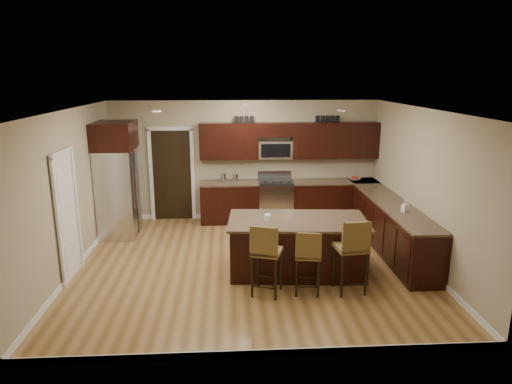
{
  "coord_description": "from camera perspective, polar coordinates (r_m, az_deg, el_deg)",
  "views": [
    {
      "loc": [
        -0.35,
        -7.47,
        3.25
      ],
      "look_at": [
        0.12,
        0.4,
        1.21
      ],
      "focal_mm": 32.0,
      "sensor_mm": 36.0,
      "label": 1
    }
  ],
  "objects": [
    {
      "name": "floor",
      "position": [
        8.16,
        -0.69,
        -9.0
      ],
      "size": [
        6.0,
        6.0,
        0.0
      ],
      "primitive_type": "plane",
      "color": "olive",
      "rests_on": "ground"
    },
    {
      "name": "stool_right",
      "position": [
        7.01,
        11.96,
        -6.85
      ],
      "size": [
        0.49,
        0.49,
        1.18
      ],
      "rotation": [
        0.0,
        0.0,
        0.13
      ],
      "color": "brown",
      "rests_on": "floor"
    },
    {
      "name": "wall_right",
      "position": [
        8.41,
        20.16,
        0.51
      ],
      "size": [
        0.0,
        5.5,
        5.5
      ],
      "primitive_type": "plane",
      "rotation": [
        1.57,
        0.0,
        -1.57
      ],
      "color": "tan",
      "rests_on": "floor"
    },
    {
      "name": "wall_left",
      "position": [
        8.16,
        -22.28,
        -0.1
      ],
      "size": [
        0.0,
        5.5,
        5.5
      ],
      "primitive_type": "plane",
      "rotation": [
        1.57,
        0.0,
        1.57
      ],
      "color": "tan",
      "rests_on": "floor"
    },
    {
      "name": "microwave",
      "position": [
        10.26,
        2.4,
        5.33
      ],
      "size": [
        0.76,
        0.31,
        0.4
      ],
      "primitive_type": "cube",
      "color": "silver",
      "rests_on": "upper_cabinets"
    },
    {
      "name": "wall_back",
      "position": [
        10.41,
        -1.43,
        3.96
      ],
      "size": [
        6.0,
        0.0,
        6.0
      ],
      "primitive_type": "plane",
      "rotation": [
        1.57,
        0.0,
        0.0
      ],
      "color": "tan",
      "rests_on": "floor"
    },
    {
      "name": "letter_decor",
      "position": [
        10.18,
        3.7,
        9.07
      ],
      "size": [
        2.2,
        0.03,
        0.15
      ],
      "primitive_type": null,
      "color": "black",
      "rests_on": "upper_cabinets"
    },
    {
      "name": "range",
      "position": [
        10.36,
        2.42,
        -1.09
      ],
      "size": [
        0.76,
        0.64,
        1.11
      ],
      "color": "silver",
      "rests_on": "floor"
    },
    {
      "name": "stool_mid",
      "position": [
        6.92,
        6.51,
        -7.81
      ],
      "size": [
        0.43,
        0.43,
        1.02
      ],
      "rotation": [
        0.0,
        0.0,
        -0.15
      ],
      "color": "brown",
      "rests_on": "floor"
    },
    {
      "name": "island_jar",
      "position": [
        7.52,
        1.46,
        -3.18
      ],
      "size": [
        0.1,
        0.1,
        0.1
      ],
      "primitive_type": "cylinder",
      "color": "white",
      "rests_on": "island"
    },
    {
      "name": "stool_left",
      "position": [
        6.81,
        1.22,
        -7.47
      ],
      "size": [
        0.53,
        0.53,
        1.13
      ],
      "rotation": [
        0.0,
        0.0,
        -0.32
      ],
      "color": "brown",
      "rests_on": "floor"
    },
    {
      "name": "base_cabinets",
      "position": [
        9.61,
        10.29,
        -2.63
      ],
      "size": [
        4.02,
        3.96,
        0.92
      ],
      "color": "black",
      "rests_on": "floor"
    },
    {
      "name": "soap_bottle",
      "position": [
        8.36,
        18.13,
        -1.71
      ],
      "size": [
        0.12,
        0.13,
        0.21
      ],
      "primitive_type": "imported",
      "rotation": [
        0.0,
        0.0,
        0.42
      ],
      "color": "#B2B2B2",
      "rests_on": "base_cabinets"
    },
    {
      "name": "canister_tall",
      "position": [
        10.17,
        -4.03,
        1.77
      ],
      "size": [
        0.12,
        0.12,
        0.2
      ],
      "primitive_type": "cylinder",
      "color": "silver",
      "rests_on": "base_cabinets"
    },
    {
      "name": "upper_cabinets",
      "position": [
        10.25,
        4.45,
        6.53
      ],
      "size": [
        4.0,
        0.33,
        0.8
      ],
      "color": "black",
      "rests_on": "wall_back"
    },
    {
      "name": "doorway",
      "position": [
        10.53,
        -10.44,
        2.07
      ],
      "size": [
        0.85,
        0.03,
        2.06
      ],
      "primitive_type": "cube",
      "color": "black",
      "rests_on": "floor"
    },
    {
      "name": "pantry_door",
      "position": [
        7.96,
        -22.59,
        -2.93
      ],
      "size": [
        0.03,
        0.8,
        2.04
      ],
      "primitive_type": "cube",
      "color": "white",
      "rests_on": "floor"
    },
    {
      "name": "refrigerator",
      "position": [
        9.65,
        -16.95,
        1.61
      ],
      "size": [
        0.79,
        0.96,
        2.35
      ],
      "color": "silver",
      "rests_on": "floor"
    },
    {
      "name": "floor_mat",
      "position": [
        9.52,
        0.69,
        -5.44
      ],
      "size": [
        1.03,
        0.73,
        0.01
      ],
      "primitive_type": "cube",
      "rotation": [
        0.0,
        0.0,
        -0.08
      ],
      "color": "brown",
      "rests_on": "floor"
    },
    {
      "name": "canister_short",
      "position": [
        10.18,
        -2.58,
        1.75
      ],
      "size": [
        0.11,
        0.11,
        0.18
      ],
      "primitive_type": "cylinder",
      "color": "silver",
      "rests_on": "base_cabinets"
    },
    {
      "name": "fruit_bowl",
      "position": [
        10.57,
        12.24,
        1.59
      ],
      "size": [
        0.31,
        0.31,
        0.06
      ],
      "primitive_type": "imported",
      "rotation": [
        0.0,
        0.0,
        0.26
      ],
      "color": "silver",
      "rests_on": "base_cabinets"
    },
    {
      "name": "ceiling",
      "position": [
        7.5,
        -0.75,
        10.27
      ],
      "size": [
        6.0,
        6.0,
        0.0
      ],
      "primitive_type": "plane",
      "rotation": [
        3.14,
        0.0,
        0.0
      ],
      "color": "silver",
      "rests_on": "wall_back"
    },
    {
      "name": "island",
      "position": [
        7.76,
        5.14,
        -6.91
      ],
      "size": [
        2.36,
        1.35,
        0.92
      ],
      "rotation": [
        0.0,
        0.0,
        -0.07
      ],
      "color": "black",
      "rests_on": "floor"
    }
  ]
}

